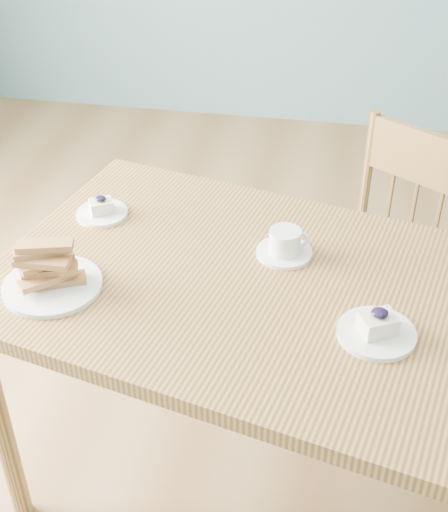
# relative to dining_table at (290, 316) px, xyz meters

# --- Properties ---
(dining_table) EXTENTS (1.59, 1.13, 0.77)m
(dining_table) POSITION_rel_dining_table_xyz_m (0.00, 0.00, 0.00)
(dining_table) COLOR #A07A3C
(dining_table) RESTS_ON ground
(dining_chair) EXTENTS (0.55, 0.54, 0.89)m
(dining_chair) POSITION_rel_dining_table_xyz_m (0.26, 0.59, -0.24)
(dining_chair) COLOR #A07A3C
(dining_chair) RESTS_ON ground
(cheesecake_plate_near) EXTENTS (0.17, 0.17, 0.07)m
(cheesecake_plate_near) POSITION_rel_dining_table_xyz_m (0.20, -0.12, 0.10)
(cheesecake_plate_near) COLOR silver
(cheesecake_plate_near) RESTS_ON dining_table
(cheesecake_plate_far) EXTENTS (0.14, 0.14, 0.06)m
(cheesecake_plate_far) POSITION_rel_dining_table_xyz_m (-0.55, 0.24, 0.09)
(cheesecake_plate_far) COLOR silver
(cheesecake_plate_far) RESTS_ON dining_table
(coffee_cup) EXTENTS (0.14, 0.14, 0.07)m
(coffee_cup) POSITION_rel_dining_table_xyz_m (-0.03, 0.15, 0.11)
(coffee_cup) COLOR silver
(coffee_cup) RESTS_ON dining_table
(biscotti_plate) EXTENTS (0.24, 0.24, 0.13)m
(biscotti_plate) POSITION_rel_dining_table_xyz_m (-0.56, -0.09, 0.12)
(biscotti_plate) COLOR silver
(biscotti_plate) RESTS_ON dining_table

